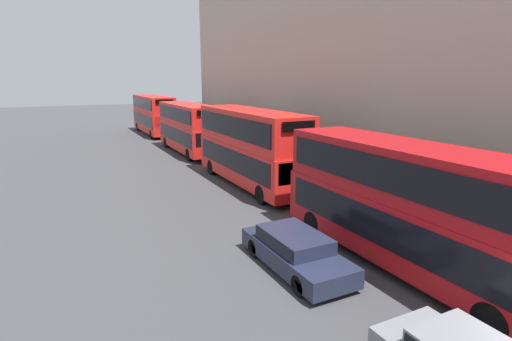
% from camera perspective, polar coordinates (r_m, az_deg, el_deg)
% --- Properties ---
extents(bus_leading, '(2.59, 10.79, 4.21)m').
position_cam_1_polar(bus_leading, '(14.12, 21.17, -4.21)').
color(bus_leading, '#A80F14').
rests_on(bus_leading, ground).
extents(bus_second_in_queue, '(2.59, 10.41, 4.50)m').
position_cam_1_polar(bus_second_in_queue, '(23.59, -0.79, 3.73)').
color(bus_second_in_queue, red).
rests_on(bus_second_in_queue, ground).
extents(bus_third_in_queue, '(2.59, 10.12, 4.16)m').
position_cam_1_polar(bus_third_in_queue, '(34.75, -9.58, 6.28)').
color(bus_third_in_queue, red).
rests_on(bus_third_in_queue, ground).
extents(bus_trailing, '(2.59, 10.81, 4.32)m').
position_cam_1_polar(bus_trailing, '(47.57, -14.45, 7.95)').
color(bus_trailing, red).
rests_on(bus_trailing, ground).
extents(car_hatchback, '(1.84, 4.68, 1.26)m').
position_cam_1_polar(car_hatchback, '(13.74, 5.63, -11.16)').
color(car_hatchback, '#1E2338').
rests_on(car_hatchback, ground).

